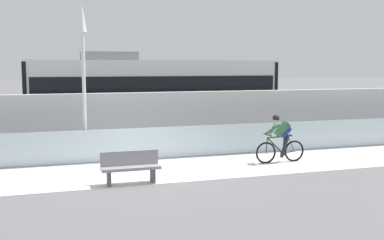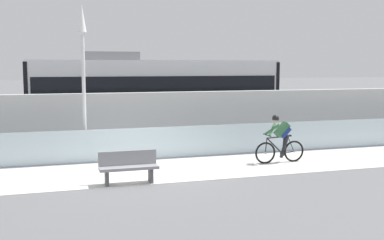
# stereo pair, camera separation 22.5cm
# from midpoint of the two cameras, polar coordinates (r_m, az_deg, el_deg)

# --- Properties ---
(ground_plane) EXTENTS (200.00, 200.00, 0.00)m
(ground_plane) POSITION_cam_midpoint_polar(r_m,az_deg,el_deg) (14.30, -6.44, -6.35)
(ground_plane) COLOR slate
(bike_path_deck) EXTENTS (32.00, 3.20, 0.01)m
(bike_path_deck) POSITION_cam_midpoint_polar(r_m,az_deg,el_deg) (14.30, -6.44, -6.32)
(bike_path_deck) COLOR silver
(bike_path_deck) RESTS_ON ground
(glass_parapet) EXTENTS (32.00, 0.05, 1.10)m
(glass_parapet) POSITION_cam_midpoint_polar(r_m,az_deg,el_deg) (15.98, -7.75, -2.98)
(glass_parapet) COLOR silver
(glass_parapet) RESTS_ON ground
(concrete_barrier_wall) EXTENTS (32.00, 0.36, 2.21)m
(concrete_barrier_wall) POSITION_cam_midpoint_polar(r_m,az_deg,el_deg) (17.66, -8.79, -0.27)
(concrete_barrier_wall) COLOR silver
(concrete_barrier_wall) RESTS_ON ground
(tram_rail_near) EXTENTS (32.00, 0.08, 0.01)m
(tram_rail_near) POSITION_cam_midpoint_polar(r_m,az_deg,el_deg) (20.24, -9.82, -2.55)
(tram_rail_near) COLOR #595654
(tram_rail_near) RESTS_ON ground
(tram_rail_far) EXTENTS (32.00, 0.08, 0.01)m
(tram_rail_far) POSITION_cam_midpoint_polar(r_m,az_deg,el_deg) (21.65, -10.34, -1.97)
(tram_rail_far) COLOR #595654
(tram_rail_far) RESTS_ON ground
(tram) EXTENTS (11.06, 2.54, 3.81)m
(tram) POSITION_cam_midpoint_polar(r_m,az_deg,el_deg) (21.08, -4.99, 3.05)
(tram) COLOR silver
(tram) RESTS_ON ground
(cyclist_on_bike) EXTENTS (1.77, 0.58, 1.61)m
(cyclist_on_bike) POSITION_cam_midpoint_polar(r_m,az_deg,el_deg) (15.70, 10.39, -2.34)
(cyclist_on_bike) COLOR black
(cyclist_on_bike) RESTS_ON ground
(lamp_post_antenna) EXTENTS (0.28, 0.28, 5.20)m
(lamp_post_antenna) POSITION_cam_midpoint_polar(r_m,az_deg,el_deg) (15.87, -13.56, 6.78)
(lamp_post_antenna) COLOR gray
(lamp_post_antenna) RESTS_ON ground
(bench) EXTENTS (1.60, 0.45, 0.89)m
(bench) POSITION_cam_midpoint_polar(r_m,az_deg,el_deg) (12.86, -8.03, -5.66)
(bench) COLOR gray
(bench) RESTS_ON ground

